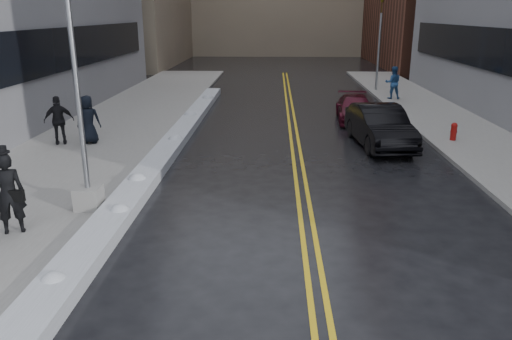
# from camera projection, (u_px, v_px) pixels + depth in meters

# --- Properties ---
(ground) EXTENTS (160.00, 160.00, 0.00)m
(ground) POSITION_uv_depth(u_px,v_px,m) (202.00, 249.00, 11.41)
(ground) COLOR black
(ground) RESTS_ON ground
(sidewalk_west) EXTENTS (5.50, 50.00, 0.15)m
(sidewalk_west) POSITION_uv_depth(u_px,v_px,m) (100.00, 138.00, 21.13)
(sidewalk_west) COLOR gray
(sidewalk_west) RESTS_ON ground
(sidewalk_east) EXTENTS (4.00, 50.00, 0.15)m
(sidewalk_east) POSITION_uv_depth(u_px,v_px,m) (477.00, 142.00, 20.55)
(sidewalk_east) COLOR gray
(sidewalk_east) RESTS_ON ground
(lane_line_left) EXTENTS (0.12, 50.00, 0.01)m
(lane_line_left) POSITION_uv_depth(u_px,v_px,m) (291.00, 142.00, 20.85)
(lane_line_left) COLOR gold
(lane_line_left) RESTS_ON ground
(lane_line_right) EXTENTS (0.12, 50.00, 0.01)m
(lane_line_right) POSITION_uv_depth(u_px,v_px,m) (299.00, 142.00, 20.84)
(lane_line_right) COLOR gold
(lane_line_right) RESTS_ON ground
(snow_ridge) EXTENTS (0.90, 30.00, 0.34)m
(snow_ridge) POSITION_uv_depth(u_px,v_px,m) (167.00, 149.00, 19.07)
(snow_ridge) COLOR silver
(snow_ridge) RESTS_ON ground
(lamppost) EXTENTS (0.65, 0.65, 7.62)m
(lamppost) POSITION_uv_depth(u_px,v_px,m) (80.00, 121.00, 12.67)
(lamppost) COLOR gray
(lamppost) RESTS_ON sidewalk_west
(fire_hydrant) EXTENTS (0.26, 0.26, 0.73)m
(fire_hydrant) POSITION_uv_depth(u_px,v_px,m) (454.00, 130.00, 20.45)
(fire_hydrant) COLOR maroon
(fire_hydrant) RESTS_ON sidewalk_east
(traffic_signal) EXTENTS (0.16, 0.20, 6.00)m
(traffic_signal) POSITION_uv_depth(u_px,v_px,m) (379.00, 40.00, 32.94)
(traffic_signal) COLOR gray
(traffic_signal) RESTS_ON sidewalk_east
(pedestrian_fedora) EXTENTS (0.85, 0.71, 1.97)m
(pedestrian_fedora) POSITION_uv_depth(u_px,v_px,m) (8.00, 193.00, 11.64)
(pedestrian_fedora) COLOR black
(pedestrian_fedora) RESTS_ON sidewalk_west
(pedestrian_c) EXTENTS (1.01, 0.73, 1.92)m
(pedestrian_c) POSITION_uv_depth(u_px,v_px,m) (88.00, 119.00, 19.81)
(pedestrian_c) COLOR black
(pedestrian_c) RESTS_ON sidewalk_west
(pedestrian_d) EXTENTS (1.22, 0.85, 1.93)m
(pedestrian_d) POSITION_uv_depth(u_px,v_px,m) (59.00, 120.00, 19.64)
(pedestrian_d) COLOR black
(pedestrian_d) RESTS_ON sidewalk_west
(pedestrian_east) EXTENTS (0.98, 0.79, 1.94)m
(pedestrian_east) POSITION_uv_depth(u_px,v_px,m) (393.00, 83.00, 30.16)
(pedestrian_east) COLOR navy
(pedestrian_east) RESTS_ON sidewalk_east
(car_black) EXTENTS (2.21, 5.11, 1.64)m
(car_black) POSITION_uv_depth(u_px,v_px,m) (380.00, 126.00, 19.98)
(car_black) COLOR black
(car_black) RESTS_ON ground
(car_maroon) EXTENTS (1.99, 4.37, 1.24)m
(car_maroon) POSITION_uv_depth(u_px,v_px,m) (355.00, 109.00, 24.74)
(car_maroon) COLOR #3F0A17
(car_maroon) RESTS_ON ground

